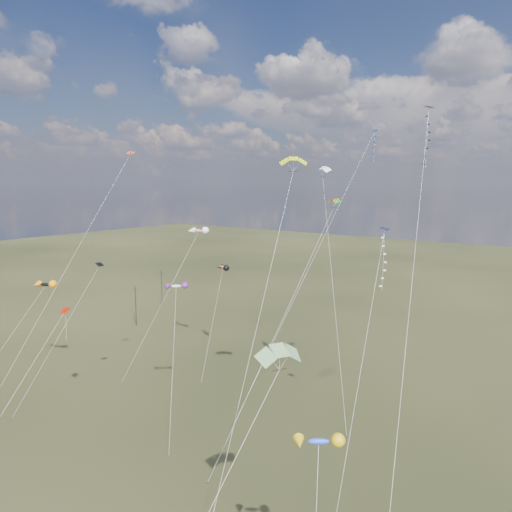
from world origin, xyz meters
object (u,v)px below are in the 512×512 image
Objects in this scene: utility_pole_near at (136,305)px; utility_pole_far at (162,287)px; parafoil_yellow at (293,160)px; novelty_black_orange at (45,285)px; diamond_black_high at (425,159)px.

utility_pole_near and utility_pole_far have the same top height.
parafoil_yellow is (53.90, -30.53, 25.92)m from utility_pole_far.
novelty_black_orange is (16.33, -36.54, 9.33)m from utility_pole_far.
novelty_black_orange is (-48.71, -11.85, -16.61)m from diamond_black_high.
utility_pole_near is 55.24m from parafoil_yellow.
utility_pole_far is (-8.00, 14.00, 0.00)m from utility_pole_near.
utility_pole_near is at bearing 160.19° from parafoil_yellow.
diamond_black_high reaches higher than parafoil_yellow.
utility_pole_near is at bearing 169.38° from diamond_black_high.
utility_pole_near is 1.00× the size of utility_pole_far.
utility_pole_near is 0.57× the size of novelty_black_orange.
utility_pole_far is 0.57× the size of novelty_black_orange.
parafoil_yellow is at bearing -29.53° from utility_pole_far.
utility_pole_near is 0.26× the size of parafoil_yellow.
diamond_black_high is 12.57m from parafoil_yellow.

